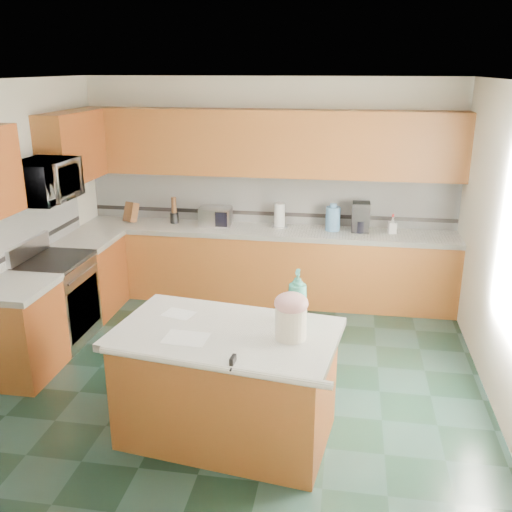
% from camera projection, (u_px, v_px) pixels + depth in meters
% --- Properties ---
extents(floor, '(4.60, 4.60, 0.00)m').
position_uv_depth(floor, '(234.00, 379.00, 5.39)').
color(floor, black).
rests_on(floor, ground).
extents(ceiling, '(4.60, 4.60, 0.00)m').
position_uv_depth(ceiling, '(230.00, 81.00, 4.53)').
color(ceiling, white).
rests_on(ceiling, ground).
extents(wall_back, '(4.60, 0.04, 2.70)m').
position_uv_depth(wall_back, '(270.00, 189.00, 7.13)').
color(wall_back, white).
rests_on(wall_back, ground).
extents(wall_front, '(4.60, 0.04, 2.70)m').
position_uv_depth(wall_front, '(138.00, 380.00, 2.79)').
color(wall_front, white).
rests_on(wall_front, ground).
extents(back_base_cab, '(4.60, 0.60, 0.86)m').
position_uv_depth(back_base_cab, '(265.00, 266.00, 7.12)').
color(back_base_cab, '#57220B').
rests_on(back_base_cab, ground).
extents(back_countertop, '(4.60, 0.64, 0.06)m').
position_uv_depth(back_countertop, '(266.00, 231.00, 6.98)').
color(back_countertop, white).
rests_on(back_countertop, back_base_cab).
extents(back_upper_cab, '(4.60, 0.33, 0.78)m').
position_uv_depth(back_upper_cab, '(268.00, 143.00, 6.77)').
color(back_upper_cab, '#57220B').
rests_on(back_upper_cab, wall_back).
extents(back_backsplash, '(4.60, 0.02, 0.63)m').
position_uv_depth(back_backsplash, '(269.00, 198.00, 7.14)').
color(back_backsplash, silver).
rests_on(back_backsplash, back_countertop).
extents(back_accent_band, '(4.60, 0.01, 0.05)m').
position_uv_depth(back_accent_band, '(269.00, 214.00, 7.19)').
color(back_accent_band, black).
rests_on(back_accent_band, back_countertop).
extents(left_base_cab_rear, '(0.60, 0.82, 0.86)m').
position_uv_depth(left_base_cab_rear, '(90.00, 277.00, 6.76)').
color(left_base_cab_rear, '#57220B').
rests_on(left_base_cab_rear, ground).
extents(left_counter_rear, '(0.64, 0.82, 0.06)m').
position_uv_depth(left_counter_rear, '(87.00, 240.00, 6.62)').
color(left_counter_rear, white).
rests_on(left_counter_rear, left_base_cab_rear).
extents(left_base_cab_front, '(0.60, 0.72, 0.86)m').
position_uv_depth(left_base_cab_front, '(19.00, 334.00, 5.33)').
color(left_base_cab_front, '#57220B').
rests_on(left_base_cab_front, ground).
extents(left_counter_front, '(0.64, 0.72, 0.06)m').
position_uv_depth(left_counter_front, '(13.00, 288.00, 5.19)').
color(left_counter_front, white).
rests_on(left_counter_front, left_base_cab_front).
extents(left_backsplash, '(0.02, 2.30, 0.63)m').
position_uv_depth(left_backsplash, '(26.00, 227.00, 5.86)').
color(left_backsplash, silver).
rests_on(left_backsplash, wall_left).
extents(left_accent_band, '(0.01, 2.30, 0.05)m').
position_uv_depth(left_accent_band, '(29.00, 245.00, 5.92)').
color(left_accent_band, black).
rests_on(left_accent_band, wall_left).
extents(left_upper_cab_rear, '(0.33, 1.09, 0.78)m').
position_uv_depth(left_upper_cab_rear, '(72.00, 147.00, 6.43)').
color(left_upper_cab_rear, '#57220B').
rests_on(left_upper_cab_rear, wall_left).
extents(range_body, '(0.60, 0.76, 0.88)m').
position_uv_depth(range_body, '(58.00, 302.00, 6.02)').
color(range_body, '#B7B7BC').
rests_on(range_body, ground).
extents(range_oven_door, '(0.02, 0.68, 0.55)m').
position_uv_depth(range_oven_door, '(84.00, 307.00, 5.99)').
color(range_oven_door, black).
rests_on(range_oven_door, range_body).
extents(range_cooktop, '(0.62, 0.78, 0.04)m').
position_uv_depth(range_cooktop, '(53.00, 261.00, 5.88)').
color(range_cooktop, black).
rests_on(range_cooktop, range_body).
extents(range_handle, '(0.02, 0.66, 0.02)m').
position_uv_depth(range_handle, '(83.00, 274.00, 5.86)').
color(range_handle, '#B7B7BC').
rests_on(range_handle, range_body).
extents(range_backguard, '(0.06, 0.76, 0.18)m').
position_uv_depth(range_backguard, '(28.00, 249.00, 5.88)').
color(range_backguard, '#B7B7BC').
rests_on(range_backguard, range_body).
extents(microwave, '(0.50, 0.73, 0.41)m').
position_uv_depth(microwave, '(43.00, 181.00, 5.61)').
color(microwave, '#B7B7BC').
rests_on(microwave, wall_left).
extents(island_base, '(1.68, 1.10, 0.86)m').
position_uv_depth(island_base, '(227.00, 387.00, 4.44)').
color(island_base, '#57220B').
rests_on(island_base, ground).
extents(island_top, '(1.79, 1.22, 0.06)m').
position_uv_depth(island_top, '(226.00, 334.00, 4.30)').
color(island_top, white).
rests_on(island_top, island_base).
extents(island_bullnose, '(1.66, 0.29, 0.06)m').
position_uv_depth(island_bullnose, '(210.00, 367.00, 3.83)').
color(island_bullnose, white).
rests_on(island_bullnose, island_base).
extents(treat_jar, '(0.27, 0.27, 0.24)m').
position_uv_depth(treat_jar, '(291.00, 323.00, 4.13)').
color(treat_jar, beige).
rests_on(treat_jar, island_top).
extents(treat_jar_lid, '(0.25, 0.25, 0.15)m').
position_uv_depth(treat_jar_lid, '(291.00, 303.00, 4.08)').
color(treat_jar_lid, '#D69396').
rests_on(treat_jar_lid, treat_jar).
extents(treat_jar_knob, '(0.08, 0.03, 0.03)m').
position_uv_depth(treat_jar_knob, '(291.00, 297.00, 4.07)').
color(treat_jar_knob, tan).
rests_on(treat_jar_knob, treat_jar_lid).
extents(treat_jar_knob_end_l, '(0.04, 0.04, 0.04)m').
position_uv_depth(treat_jar_knob_end_l, '(286.00, 296.00, 4.07)').
color(treat_jar_knob_end_l, tan).
rests_on(treat_jar_knob_end_l, treat_jar_lid).
extents(treat_jar_knob_end_r, '(0.04, 0.04, 0.04)m').
position_uv_depth(treat_jar_knob_end_r, '(297.00, 297.00, 4.06)').
color(treat_jar_knob_end_r, tan).
rests_on(treat_jar_knob_end_r, treat_jar_lid).
extents(soap_bottle_island, '(0.17, 0.17, 0.42)m').
position_uv_depth(soap_bottle_island, '(297.00, 296.00, 4.38)').
color(soap_bottle_island, teal).
rests_on(soap_bottle_island, island_top).
extents(paper_sheet_a, '(0.33, 0.25, 0.00)m').
position_uv_depth(paper_sheet_a, '(186.00, 338.00, 4.16)').
color(paper_sheet_a, white).
rests_on(paper_sheet_a, island_top).
extents(paper_sheet_b, '(0.28, 0.23, 0.00)m').
position_uv_depth(paper_sheet_b, '(179.00, 314.00, 4.57)').
color(paper_sheet_b, white).
rests_on(paper_sheet_b, island_top).
extents(clamp_body, '(0.03, 0.09, 0.08)m').
position_uv_depth(clamp_body, '(233.00, 362.00, 3.81)').
color(clamp_body, black).
rests_on(clamp_body, island_top).
extents(clamp_handle, '(0.01, 0.06, 0.01)m').
position_uv_depth(clamp_handle, '(231.00, 368.00, 3.77)').
color(clamp_handle, black).
rests_on(clamp_handle, island_top).
extents(knife_block, '(0.20, 0.23, 0.27)m').
position_uv_depth(knife_block, '(131.00, 212.00, 7.24)').
color(knife_block, '#472814').
rests_on(knife_block, back_countertop).
extents(utensil_crock, '(0.11, 0.11, 0.14)m').
position_uv_depth(utensil_crock, '(174.00, 218.00, 7.20)').
color(utensil_crock, black).
rests_on(utensil_crock, back_countertop).
extents(utensil_bundle, '(0.06, 0.06, 0.20)m').
position_uv_depth(utensil_bundle, '(174.00, 205.00, 7.15)').
color(utensil_bundle, '#472814').
rests_on(utensil_bundle, utensil_crock).
extents(toaster_oven, '(0.40, 0.28, 0.22)m').
position_uv_depth(toaster_oven, '(216.00, 217.00, 7.08)').
color(toaster_oven, '#B7B7BC').
rests_on(toaster_oven, back_countertop).
extents(toaster_oven_door, '(0.35, 0.01, 0.18)m').
position_uv_depth(toaster_oven_door, '(213.00, 219.00, 6.96)').
color(toaster_oven_door, black).
rests_on(toaster_oven_door, toaster_oven).
extents(paper_towel, '(0.13, 0.13, 0.30)m').
position_uv_depth(paper_towel, '(280.00, 215.00, 6.99)').
color(paper_towel, white).
rests_on(paper_towel, back_countertop).
extents(paper_towel_base, '(0.20, 0.20, 0.01)m').
position_uv_depth(paper_towel_base, '(279.00, 226.00, 7.03)').
color(paper_towel_base, '#B7B7BC').
rests_on(paper_towel_base, back_countertop).
extents(water_jug, '(0.18, 0.18, 0.29)m').
position_uv_depth(water_jug, '(333.00, 219.00, 6.85)').
color(water_jug, '#5182B3').
rests_on(water_jug, back_countertop).
extents(water_jug_neck, '(0.08, 0.08, 0.04)m').
position_uv_depth(water_jug_neck, '(333.00, 205.00, 6.80)').
color(water_jug_neck, '#5182B3').
rests_on(water_jug_neck, water_jug).
extents(coffee_maker, '(0.21, 0.23, 0.35)m').
position_uv_depth(coffee_maker, '(361.00, 217.00, 6.81)').
color(coffee_maker, black).
rests_on(coffee_maker, back_countertop).
extents(coffee_carafe, '(0.15, 0.15, 0.15)m').
position_uv_depth(coffee_carafe, '(360.00, 226.00, 6.80)').
color(coffee_carafe, black).
rests_on(coffee_carafe, back_countertop).
extents(soap_bottle_back, '(0.10, 0.11, 0.20)m').
position_uv_depth(soap_bottle_back, '(392.00, 225.00, 6.75)').
color(soap_bottle_back, white).
rests_on(soap_bottle_back, back_countertop).
extents(soap_back_cap, '(0.02, 0.02, 0.03)m').
position_uv_depth(soap_back_cap, '(393.00, 215.00, 6.71)').
color(soap_back_cap, red).
rests_on(soap_back_cap, soap_bottle_back).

